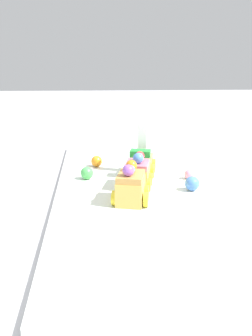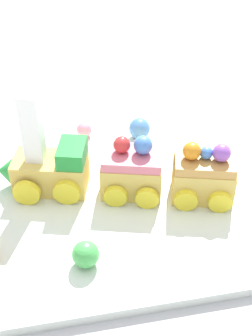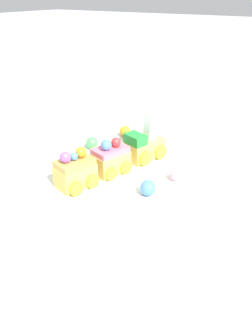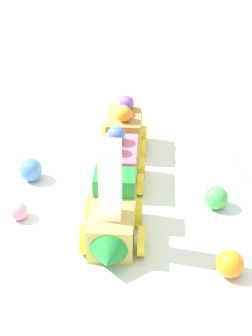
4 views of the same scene
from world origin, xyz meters
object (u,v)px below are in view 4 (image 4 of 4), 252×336
gumball_pink (18,211)px  gumball_orange (230,264)px  cake_car_strawberry (119,165)px  gumball_green (216,198)px  cake_car_caramel (124,131)px  cake_train_locomotive (112,218)px  gumball_blue (31,170)px

gumball_pink → gumball_orange: 0.24m
cake_car_strawberry → gumball_green: 0.12m
cake_car_caramel → gumball_orange: (0.25, 0.06, -0.02)m
cake_train_locomotive → gumball_orange: size_ratio=4.55×
cake_train_locomotive → gumball_pink: size_ratio=5.89×
cake_car_strawberry → cake_car_caramel: (-0.08, 0.02, 0.00)m
gumball_green → cake_car_strawberry: bearing=-123.9°
cake_car_caramel → gumball_blue: cake_car_caramel is taller
cake_car_caramel → gumball_pink: (0.12, -0.15, -0.02)m
gumball_pink → gumball_orange: size_ratio=0.77×
gumball_blue → gumball_orange: bearing=42.3°
gumball_orange → cake_car_strawberry: bearing=-155.7°
cake_car_caramel → gumball_green: bearing=43.6°
gumball_pink → gumball_green: gumball_green is taller
cake_car_caramel → cake_train_locomotive: bearing=-0.0°
cake_train_locomotive → cake_car_strawberry: bearing=-179.8°
gumball_green → gumball_orange: bearing=-13.5°
cake_train_locomotive → gumball_blue: cake_train_locomotive is taller
gumball_blue → gumball_green: (0.10, 0.21, -0.00)m
gumball_blue → gumball_green: 0.24m
cake_car_strawberry → gumball_pink: (0.04, -0.13, -0.02)m
cake_car_caramel → gumball_blue: size_ratio=2.73×
cake_car_caramel → gumball_green: 0.17m
gumball_pink → gumball_orange: gumball_orange is taller
gumball_orange → cake_car_caramel: bearing=-167.7°
cake_car_strawberry → gumball_blue: cake_car_strawberry is taller
cake_car_strawberry → gumball_pink: 0.13m
cake_car_caramel → gumball_green: size_ratio=2.85×
gumball_green → gumball_pink: bearing=-96.5°
gumball_orange → gumball_blue: bearing=-137.7°
gumball_pink → cake_car_caramel: bearing=129.6°
cake_train_locomotive → gumball_orange: bearing=71.3°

